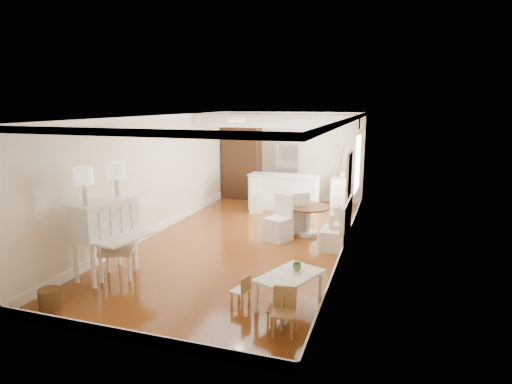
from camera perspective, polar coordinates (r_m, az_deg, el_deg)
The scene contains 20 objects.
room at distance 9.71m, azimuth -0.64°, elevation 5.28°, with size 9.00×9.04×2.82m.
secretary_bureau at distance 8.16m, azimuth -19.43°, elevation -5.90°, with size 1.10×1.12×1.41m, color white.
gustavian_armchair at distance 8.08m, azimuth -18.05°, elevation -7.24°, with size 0.61×0.61×1.07m, color white.
wicker_basket at distance 7.41m, azimuth -25.81°, elevation -12.73°, with size 0.32×0.32×0.32m, color #53361A.
kids_table at distance 6.75m, azimuth 4.49°, elevation -12.99°, with size 0.64×1.06×0.53m, color white.
kids_chair_a at distance 6.22m, azimuth 2.72°, elevation -15.29°, with size 0.25×0.25×0.52m, color tan.
kids_chair_b at distance 6.77m, azimuth -2.11°, elevation -12.95°, with size 0.25×0.25×0.51m, color #AF844F.
kids_chair_c at distance 5.98m, azimuth 3.69°, elevation -15.71°, with size 0.32×0.32×0.66m, color #9D7347.
banquette at distance 9.74m, azimuth 10.68°, elevation -3.86°, with size 0.52×1.60×0.98m, color silver.
dining_table at distance 10.18m, azimuth 6.89°, elevation -3.83°, with size 1.05×1.05×0.71m, color #4B2718.
slip_chair_near at distance 9.71m, azimuth 2.97°, elevation -3.49°, with size 0.50×0.52×1.06m, color silver.
slip_chair_far at distance 10.37m, azimuth 5.45°, elevation -2.62°, with size 0.49×0.51×1.02m, color silver.
breakfast_counter at distance 12.57m, azimuth 3.71°, elevation -0.01°, with size 2.05×0.65×1.03m, color white.
bar_stool_left at distance 12.22m, azimuth 0.01°, elevation -0.46°, with size 0.39×0.39×0.97m, color silver.
bar_stool_right at distance 12.23m, azimuth 5.60°, elevation -0.59°, with size 0.37×0.37×0.94m, color white.
pantry_cabinet at distance 13.97m, azimuth -1.92°, elevation 3.86°, with size 1.20×0.60×2.30m, color #381E11.
fridge at distance 13.45m, azimuth 5.67°, elevation 2.42°, with size 0.75×0.65×1.80m, color silver.
sideboard at distance 13.00m, azimuth 11.13°, elevation -0.02°, with size 0.44×0.98×0.94m, color silver.
pencil_cup at distance 6.80m, azimuth 5.48°, elevation -9.86°, with size 0.14×0.14×0.11m, color #559255.
branch_vase at distance 12.88m, azimuth 11.42°, elevation 2.42°, with size 0.19×0.19×0.20m, color white.
Camera 1 is at (3.14, -8.82, 3.10)m, focal length 30.00 mm.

